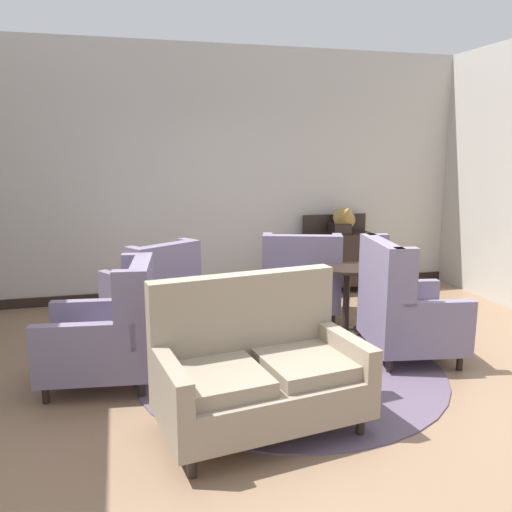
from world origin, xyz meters
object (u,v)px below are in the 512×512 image
Objects in this scene: armchair_far_left at (404,310)px; settee at (258,370)px; sideboard at (338,258)px; side_table at (347,293)px; coffee_table at (274,317)px; gramophone at (345,217)px; armchair_back_corner at (110,334)px; armchair_beside_settee at (301,282)px; armchair_near_window at (154,293)px; porcelain_vase at (276,293)px.

settee is at bearing 127.64° from armchair_far_left.
side_table is at bearing -110.52° from sideboard.
coffee_table is 2.64m from gramophone.
armchair_back_corner is at bearing 96.93° from armchair_far_left.
armchair_beside_settee is (0.65, 1.11, 0.01)m from coffee_table.
side_table is 0.69× the size of sideboard.
sideboard is 2.17× the size of gramophone.
sideboard reaches higher than side_table.
settee reaches higher than armchair_back_corner.
armchair_back_corner is 2.62m from armchair_far_left.
gramophone is at bearing 51.90° from coffee_table.
armchair_near_window is 1.04× the size of armchair_back_corner.
settee is 1.38× the size of armchair_near_window.
sideboard is at bearing 170.34° from armchair_near_window.
armchair_far_left is 2.38m from sideboard.
armchair_back_corner is 3.76m from gramophone.
armchair_beside_settee is 1.45m from armchair_far_left.
armchair_beside_settee is 1.04× the size of armchair_back_corner.
armchair_back_corner is at bearing 48.90° from armchair_beside_settee.
armchair_near_window is 1.02× the size of sideboard.
settee reaches higher than coffee_table.
armchair_far_left reaches higher than armchair_back_corner.
porcelain_vase is 0.33× the size of armchair_beside_settee.
side_table is (0.93, 0.52, -0.20)m from porcelain_vase.
armchair_near_window is 2.53m from armchair_far_left.
armchair_near_window is 0.96× the size of armchair_far_left.
side_table is at bearing 28.26° from coffee_table.
gramophone reaches higher than settee.
gramophone is at bearing -117.35° from armchair_beside_settee.
porcelain_vase is at bearing -127.82° from gramophone.
side_table is 1.49× the size of gramophone.
settee is 2.24m from armchair_near_window.
settee is (-0.45, -1.11, 0.00)m from coffee_table.
armchair_near_window is 2.02m from side_table.
armchair_near_window is at bearing 133.35° from coffee_table.
sideboard is 0.58m from gramophone.
porcelain_vase is at bearing 88.18° from armchair_far_left.
armchair_beside_settee is 1.00× the size of armchair_near_window.
coffee_table is 1.20m from settee.
porcelain_vase is 2.60m from gramophone.
porcelain_vase is 1.08m from side_table.
coffee_table is at bearing 125.67° from porcelain_vase.
armchair_near_window reaches higher than side_table.
armchair_beside_settee is 2.44m from armchair_back_corner.
armchair_beside_settee is at bearing -131.65° from sideboard.
gramophone is (0.42, 2.26, 0.57)m from armchair_far_left.
settee is at bearing -130.72° from side_table.
gramophone is at bearing -1.04° from armchair_far_left.
side_table is at bearing 112.08° from armchair_back_corner.
gramophone is at bearing 52.18° from porcelain_vase.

